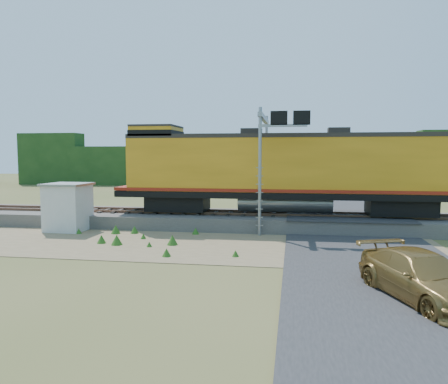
% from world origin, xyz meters
% --- Properties ---
extents(ground, '(140.00, 140.00, 0.00)m').
position_xyz_m(ground, '(0.00, 0.00, 0.00)').
color(ground, '#475123').
rests_on(ground, ground).
extents(ballast, '(70.00, 5.00, 0.80)m').
position_xyz_m(ballast, '(0.00, 6.00, 0.40)').
color(ballast, slate).
rests_on(ballast, ground).
extents(rails, '(70.00, 1.54, 0.16)m').
position_xyz_m(rails, '(0.00, 6.00, 0.88)').
color(rails, brown).
rests_on(rails, ballast).
extents(dirt_shoulder, '(26.00, 8.00, 0.03)m').
position_xyz_m(dirt_shoulder, '(-2.00, 0.50, 0.01)').
color(dirt_shoulder, '#8C7754').
rests_on(dirt_shoulder, ground).
extents(road, '(7.00, 66.00, 0.86)m').
position_xyz_m(road, '(7.00, 0.74, 0.09)').
color(road, '#38383A').
rests_on(road, ground).
extents(tree_line_north, '(130.00, 3.00, 6.50)m').
position_xyz_m(tree_line_north, '(0.00, 38.00, 3.07)').
color(tree_line_north, '#1B3B15').
rests_on(tree_line_north, ground).
extents(weed_clumps, '(15.00, 6.20, 0.56)m').
position_xyz_m(weed_clumps, '(-3.50, 0.10, 0.00)').
color(weed_clumps, '#2D5F1B').
rests_on(weed_clumps, ground).
extents(locomotive, '(20.41, 3.11, 5.26)m').
position_xyz_m(locomotive, '(3.05, 6.00, 3.56)').
color(locomotive, black).
rests_on(locomotive, rails).
extents(shed, '(2.39, 2.39, 2.78)m').
position_xyz_m(shed, '(-9.09, 3.06, 1.41)').
color(shed, silver).
rests_on(shed, ground).
extents(signal_gantry, '(2.76, 6.20, 6.97)m').
position_xyz_m(signal_gantry, '(2.40, 5.34, 5.24)').
color(signal_gantry, gray).
rests_on(signal_gantry, ground).
extents(car, '(3.71, 5.44, 1.46)m').
position_xyz_m(car, '(7.77, -6.57, 0.73)').
color(car, olive).
rests_on(car, ground).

